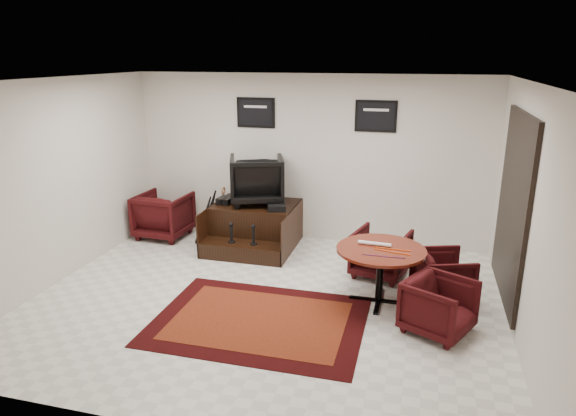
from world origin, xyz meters
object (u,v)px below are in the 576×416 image
object	(u,v)px
shine_podium	(255,227)
shine_chair	(257,177)
table_chair_corner	(439,304)
armchair_side	(164,213)
table_chair_window	(443,273)
meeting_table	(381,255)
table_chair_back	(381,251)

from	to	relation	value
shine_podium	shine_chair	xyz separation A→B (m)	(0.00, 0.14, 0.82)
shine_podium	table_chair_corner	distance (m)	3.63
armchair_side	table_chair_window	distance (m)	4.84
table_chair_corner	table_chair_window	bearing A→B (deg)	22.74
meeting_table	shine_podium	bearing A→B (deg)	144.87
table_chair_back	shine_podium	bearing A→B (deg)	-3.69
table_chair_window	table_chair_back	bearing A→B (deg)	39.62
armchair_side	table_chair_corner	distance (m)	5.09
meeting_table	table_chair_window	distance (m)	0.91
shine_chair	shine_podium	bearing A→B (deg)	70.30
armchair_side	table_chair_window	bearing A→B (deg)	168.19
table_chair_window	table_chair_corner	bearing A→B (deg)	157.02
table_chair_window	table_chair_corner	xyz separation A→B (m)	(-0.07, -0.92, 0.01)
meeting_table	table_chair_window	world-z (taller)	meeting_table
table_chair_corner	shine_chair	bearing A→B (deg)	78.86
meeting_table	table_chair_window	xyz separation A→B (m)	(0.79, 0.33, -0.30)
meeting_table	table_chair_back	bearing A→B (deg)	93.72
meeting_table	table_chair_corner	distance (m)	0.98
table_chair_back	armchair_side	bearing A→B (deg)	3.79
shine_chair	armchair_side	xyz separation A→B (m)	(-1.68, -0.13, -0.72)
shine_podium	table_chair_back	bearing A→B (deg)	-18.01
meeting_table	table_chair_window	size ratio (longest dim) A/B	1.63
shine_chair	meeting_table	xyz separation A→B (m)	(2.20, -1.69, -0.50)
shine_podium	table_chair_window	world-z (taller)	shine_podium
shine_chair	armchair_side	bearing A→B (deg)	-15.30
shine_chair	armchair_side	distance (m)	1.83
shine_chair	table_chair_back	xyz separation A→B (m)	(2.15, -0.84, -0.77)
table_chair_corner	meeting_table	bearing A→B (deg)	77.63
shine_podium	shine_chair	bearing A→B (deg)	90.00
shine_chair	table_chair_corner	bearing A→B (deg)	122.34
shine_podium	shine_chair	world-z (taller)	shine_chair
armchair_side	meeting_table	xyz separation A→B (m)	(3.88, -1.56, 0.22)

